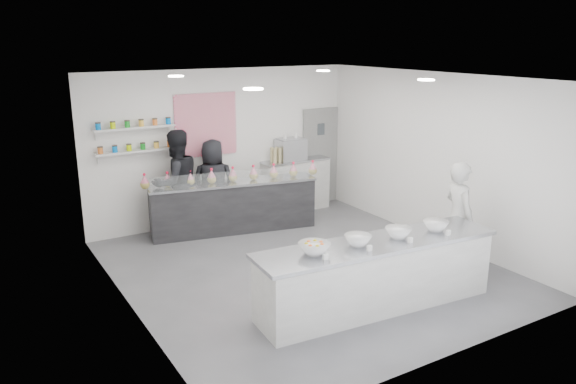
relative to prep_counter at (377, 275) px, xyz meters
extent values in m
plane|color=#515156|center=(-0.12, 1.60, -0.47)|extent=(6.00, 6.00, 0.00)
plane|color=white|center=(-0.12, 1.60, 2.53)|extent=(6.00, 6.00, 0.00)
plane|color=white|center=(-0.12, 4.60, 1.03)|extent=(5.50, 0.00, 5.50)
plane|color=white|center=(-2.87, 1.60, 1.03)|extent=(0.00, 6.00, 6.00)
plane|color=white|center=(2.63, 1.60, 1.03)|extent=(0.00, 6.00, 6.00)
cube|color=gray|center=(2.18, 4.57, 0.58)|extent=(0.88, 0.04, 2.10)
cube|color=#D81145|center=(-0.47, 4.57, 1.48)|extent=(1.25, 0.03, 1.20)
cube|color=silver|center=(-1.87, 4.50, 1.13)|extent=(1.45, 0.22, 0.04)
cube|color=silver|center=(-1.87, 4.50, 1.55)|extent=(1.45, 0.22, 0.04)
cylinder|color=white|center=(-1.52, 0.60, 2.51)|extent=(0.24, 0.24, 0.02)
cylinder|color=white|center=(1.28, 0.60, 2.51)|extent=(0.24, 0.24, 0.02)
cylinder|color=white|center=(-1.52, 3.20, 2.51)|extent=(0.24, 0.24, 0.02)
cylinder|color=white|center=(1.28, 3.20, 2.51)|extent=(0.24, 0.24, 0.02)
cube|color=#B9B8B3|center=(0.00, 0.00, 0.00)|extent=(3.53, 1.06, 0.95)
cube|color=black|center=(-0.29, 3.82, 0.01)|extent=(3.18, 1.19, 0.97)
cube|color=white|center=(-0.35, 3.55, 0.63)|extent=(3.03, 0.63, 0.26)
cube|color=#B9B8B3|center=(1.43, 4.38, 0.07)|extent=(1.48, 0.47, 1.10)
cube|color=#93969E|center=(1.31, 4.38, 0.85)|extent=(0.58, 0.40, 0.44)
imported|color=beige|center=(1.89, 0.34, 0.40)|extent=(0.58, 0.73, 1.75)
imported|color=black|center=(-1.25, 4.20, 0.51)|extent=(1.07, 0.90, 1.97)
imported|color=black|center=(-0.52, 4.20, 0.39)|extent=(0.99, 0.82, 1.73)
camera|label=1|loc=(-4.65, -5.37, 3.10)|focal=35.00mm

